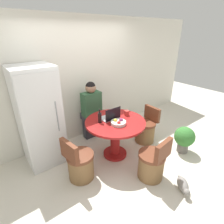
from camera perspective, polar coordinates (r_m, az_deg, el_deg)
ground_plane at (r=3.47m, az=3.49°, el=-16.44°), size 12.00×12.00×0.00m
wall_back at (r=3.91m, az=-9.99°, el=9.86°), size 7.00×0.06×2.60m
refrigerator at (r=3.34m, az=-22.60°, el=-1.66°), size 0.67×0.69×1.81m
dining_table at (r=3.36m, az=1.05°, el=-6.15°), size 1.13×1.13×0.77m
chair_near_camera at (r=3.11m, az=12.92°, el=-16.19°), size 0.45×0.46×0.79m
chair_left_side at (r=3.07m, az=-10.41°, el=-16.47°), size 0.47×0.46×0.79m
chair_right_side at (r=4.00m, az=10.90°, el=-5.74°), size 0.45×0.45×0.79m
person_seated at (r=3.82m, az=-6.96°, el=1.10°), size 0.40×0.37×1.37m
laptop at (r=3.31m, az=-0.54°, el=-1.49°), size 0.34×0.26×0.25m
fruit_bowl at (r=3.14m, az=2.12°, el=-3.43°), size 0.27×0.27×0.10m
coffee_cup at (r=3.47m, az=4.81°, el=-0.30°), size 0.09×0.09×0.10m
bottle at (r=3.17m, az=-4.00°, el=-1.75°), size 0.07×0.07×0.26m
cat at (r=3.18m, az=22.16°, el=-21.19°), size 0.31×0.34×0.18m
potted_plant at (r=3.86m, az=22.53°, el=-7.80°), size 0.41×0.41×0.56m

